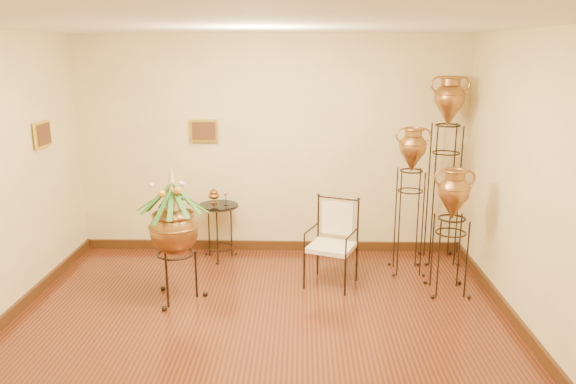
{
  "coord_description": "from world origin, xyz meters",
  "views": [
    {
      "loc": [
        0.4,
        -4.62,
        2.61
      ],
      "look_at": [
        0.25,
        1.3,
        1.1
      ],
      "focal_mm": 35.0,
      "sensor_mm": 36.0,
      "label": 1
    }
  ],
  "objects_px": {
    "armchair": "(331,244)",
    "amphora_mid": "(410,200)",
    "planter_urn": "(174,225)",
    "side_table": "(219,230)",
    "amphora_tall": "(445,169)"
  },
  "relations": [
    {
      "from": "armchair",
      "to": "amphora_mid",
      "type": "bearing_deg",
      "value": 46.32
    },
    {
      "from": "amphora_mid",
      "to": "armchair",
      "type": "bearing_deg",
      "value": -155.29
    },
    {
      "from": "planter_urn",
      "to": "side_table",
      "type": "relative_size",
      "value": 1.66
    },
    {
      "from": "amphora_tall",
      "to": "side_table",
      "type": "distance_m",
      "value": 2.92
    },
    {
      "from": "armchair",
      "to": "side_table",
      "type": "relative_size",
      "value": 1.09
    },
    {
      "from": "amphora_tall",
      "to": "amphora_mid",
      "type": "xyz_separation_m",
      "value": [
        -0.48,
        -0.38,
        -0.3
      ]
    },
    {
      "from": "amphora_tall",
      "to": "armchair",
      "type": "xyz_separation_m",
      "value": [
        -1.42,
        -0.81,
        -0.7
      ]
    },
    {
      "from": "amphora_mid",
      "to": "side_table",
      "type": "bearing_deg",
      "value": 170.8
    },
    {
      "from": "amphora_mid",
      "to": "side_table",
      "type": "distance_m",
      "value": 2.41
    },
    {
      "from": "amphora_mid",
      "to": "planter_urn",
      "type": "height_order",
      "value": "amphora_mid"
    },
    {
      "from": "amphora_tall",
      "to": "planter_urn",
      "type": "bearing_deg",
      "value": -158.29
    },
    {
      "from": "amphora_mid",
      "to": "armchair",
      "type": "relative_size",
      "value": 1.8
    },
    {
      "from": "amphora_tall",
      "to": "amphora_mid",
      "type": "height_order",
      "value": "amphora_tall"
    },
    {
      "from": "amphora_mid",
      "to": "side_table",
      "type": "relative_size",
      "value": 1.96
    },
    {
      "from": "planter_urn",
      "to": "armchair",
      "type": "bearing_deg",
      "value": 14.17
    }
  ]
}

